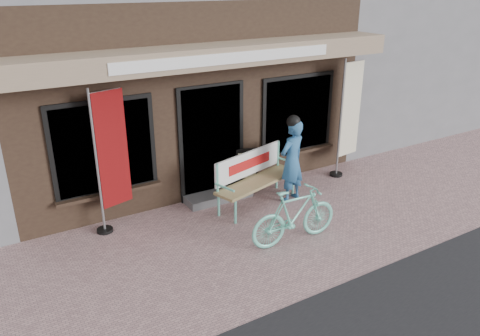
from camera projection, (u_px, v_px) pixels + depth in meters
ground at (270, 240)px, 7.61m from camera, size 70.00×70.00×0.00m
storefront at (148, 25)px, 10.43m from camera, size 7.00×6.77×6.00m
neighbor_right_near at (395, 17)px, 14.96m from camera, size 10.00×7.00×5.60m
bench at (254, 174)px, 8.65m from camera, size 1.90×0.96×1.00m
person at (292, 159)px, 8.69m from camera, size 0.65×0.51×1.68m
bicycle at (295, 216)px, 7.40m from camera, size 1.57×0.52×0.93m
nobori_red at (110, 158)px, 7.55m from camera, size 0.72×0.33×2.44m
nobori_cream at (349, 116)px, 9.76m from camera, size 0.74×0.31×2.49m
menu_stand at (247, 169)px, 9.28m from camera, size 0.43×0.23×0.86m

